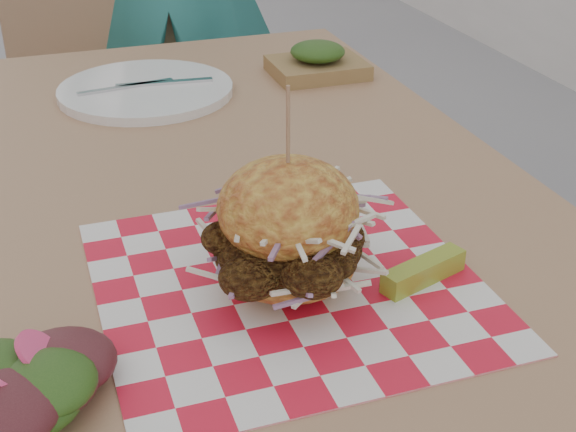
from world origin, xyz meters
name	(u,v)px	position (x,y,z in m)	size (l,w,h in m)	color
patio_table	(199,241)	(-0.07, -0.09, 0.67)	(0.80, 1.20, 0.75)	tan
patio_chair	(99,78)	(-0.07, 0.95, 0.55)	(0.45, 0.46, 0.95)	tan
paper_liner	(288,283)	(-0.03, -0.33, 0.75)	(0.36, 0.36, 0.00)	red
sandwich	(288,233)	(-0.03, -0.33, 0.81)	(0.18, 0.18, 0.20)	gold
pickle_spear	(423,271)	(0.09, -0.37, 0.76)	(0.10, 0.02, 0.02)	#8FA02E
side_salad	(26,393)	(-0.28, -0.43, 0.76)	(0.14, 0.14, 0.05)	#3F1419
place_setting	(146,90)	(-0.07, 0.25, 0.76)	(0.27, 0.27, 0.02)	white
kraft_tray	(317,62)	(0.22, 0.25, 0.77)	(0.15, 0.12, 0.06)	olive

